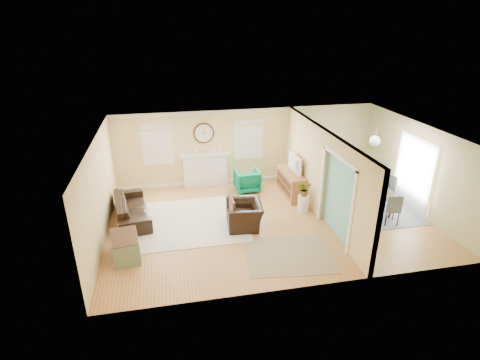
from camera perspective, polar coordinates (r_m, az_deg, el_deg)
name	(u,v)px	position (r m, az deg, el deg)	size (l,w,h in m)	color
floor	(269,220)	(10.90, 4.46, -6.10)	(9.00, 9.00, 0.00)	#A8683B
wall_back	(247,146)	(13.06, 1.10, 5.23)	(9.00, 0.02, 2.60)	#E2C576
wall_front	(311,235)	(7.80, 10.72, -8.20)	(9.00, 0.02, 2.60)	#E2C576
wall_left	(99,192)	(10.13, -20.63, -1.75)	(0.02, 6.00, 2.60)	#E2C576
wall_right	(417,167)	(12.30, 25.31, 1.81)	(0.02, 6.00, 2.60)	#E2C576
ceiling	(272,133)	(9.90, 4.93, 7.17)	(9.00, 6.00, 0.02)	white
partition	(318,169)	(11.04, 11.87, 1.64)	(0.17, 6.00, 2.60)	#E2C576
fireplace	(205,169)	(12.95, -5.30, 1.69)	(1.70, 0.30, 1.17)	white
wall_clock	(204,133)	(12.64, -5.55, 7.13)	(0.70, 0.07, 0.70)	#4C2C1B
window_left	(157,141)	(12.63, -12.55, 5.75)	(1.05, 0.13, 1.42)	white
window_right	(249,136)	(12.92, 1.38, 6.70)	(1.05, 0.13, 1.42)	white
french_doors	(414,173)	(12.34, 24.98, 0.93)	(0.06, 1.70, 2.20)	white
pendant	(375,141)	(11.20, 19.84, 5.64)	(0.30, 0.30, 0.55)	gold
rug_cream	(187,221)	(10.89, -8.14, -6.25)	(3.30, 2.86, 0.02)	beige
rug_jute	(288,255)	(9.44, 7.33, -11.23)	(2.08, 1.71, 0.01)	#99855B
rug_grey	(367,205)	(12.35, 18.74, -3.63)	(2.41, 3.01, 0.01)	slate
sofa	(132,209)	(11.23, -16.17, -4.20)	(2.22, 0.87, 0.65)	black
eames_chair	(244,215)	(10.41, 0.67, -5.31)	(1.08, 0.94, 0.70)	black
green_chair	(247,180)	(12.56, 1.09, -0.04)	(0.78, 0.81, 0.73)	#01664C
trunk	(125,247)	(9.57, -17.06, -9.67)	(0.75, 1.08, 0.57)	slate
credenza	(291,183)	(12.38, 7.83, -0.46)	(0.54, 1.60, 0.80)	#AA723D
tv	(292,163)	(12.12, 7.93, 2.53)	(1.01, 0.13, 0.58)	black
garden_stool	(303,203)	(11.42, 9.65, -3.50)	(0.35, 0.35, 0.51)	white
potted_plant	(305,189)	(11.22, 9.80, -1.33)	(0.40, 0.34, 0.44)	#337F33
dining_table	(368,196)	(12.22, 18.93, -2.28)	(1.86, 1.04, 0.65)	#4C2C1B
dining_chair_n	(354,177)	(12.95, 17.05, 0.41)	(0.46, 0.46, 0.90)	slate
dining_chair_s	(392,206)	(11.28, 22.10, -3.66)	(0.49, 0.49, 0.93)	slate
dining_chair_w	(348,192)	(11.75, 16.18, -1.82)	(0.46, 0.46, 0.91)	white
dining_chair_e	(386,188)	(12.39, 21.41, -1.08)	(0.45, 0.45, 0.96)	slate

